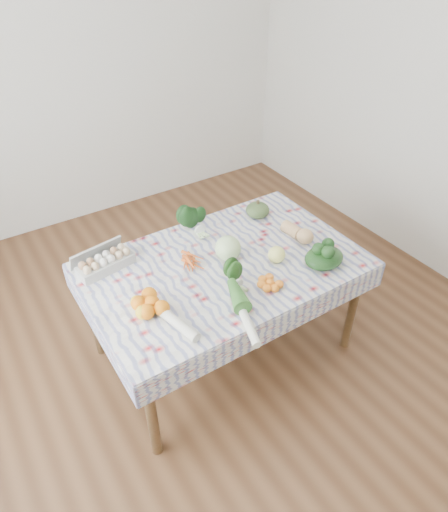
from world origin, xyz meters
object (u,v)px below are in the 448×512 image
Objects in this scene: egg_carton at (106,263)px; cabbage at (228,248)px; butternut_squash at (298,231)px; kabocha_squash at (258,210)px; dining_table at (224,274)px; grapefruit at (277,254)px.

cabbage is at bearing -34.35° from egg_carton.
kabocha_squash is at bearing 93.52° from butternut_squash.
cabbage is 0.51m from butternut_squash.
egg_carton is at bearing 151.50° from dining_table.
kabocha_squash is (1.10, -0.02, 0.01)m from egg_carton.
dining_table is at bearing 151.23° from grapefruit.
cabbage is (-0.44, -0.29, 0.03)m from kabocha_squash.
dining_table is at bearing -38.10° from egg_carton.
cabbage is (0.05, 0.03, 0.16)m from dining_table.
cabbage reaches higher than egg_carton.
butternut_squash is at bearing -7.05° from cabbage.
egg_carton is 1.23m from butternut_squash.
cabbage is 0.30m from grapefruit.
grapefruit reaches higher than dining_table.
dining_table is 9.73× the size of kabocha_squash.
dining_table is 6.93× the size of butternut_squash.
kabocha_squash reaches higher than grapefruit.
grapefruit reaches higher than egg_carton.
grapefruit is at bearing -38.18° from egg_carton.
butternut_squash is (0.50, -0.06, -0.03)m from cabbage.
kabocha_squash is 0.52m from grapefruit.
kabocha_squash is 0.53m from cabbage.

